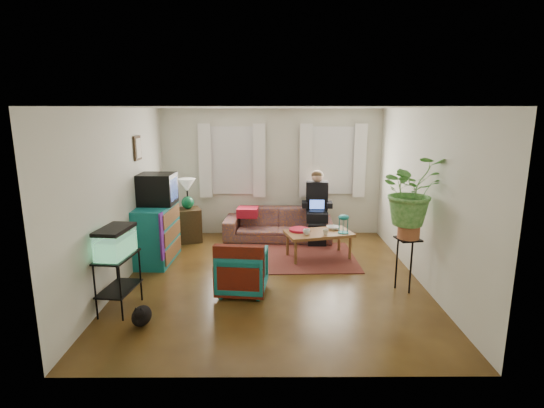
{
  "coord_description": "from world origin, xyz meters",
  "views": [
    {
      "loc": [
        -0.03,
        -6.2,
        2.57
      ],
      "look_at": [
        0.0,
        0.4,
        1.1
      ],
      "focal_mm": 28.0,
      "sensor_mm": 36.0,
      "label": 1
    }
  ],
  "objects_px": {
    "side_table": "(189,225)",
    "plant_stand": "(406,264)",
    "aquarium_stand": "(119,283)",
    "armchair": "(242,269)",
    "sofa": "(278,219)",
    "dresser": "(156,234)",
    "coffee_table": "(318,245)"
  },
  "relations": [
    {
      "from": "armchair",
      "to": "plant_stand",
      "type": "relative_size",
      "value": 0.89
    },
    {
      "from": "dresser",
      "to": "coffee_table",
      "type": "relative_size",
      "value": 0.96
    },
    {
      "from": "armchair",
      "to": "plant_stand",
      "type": "height_order",
      "value": "plant_stand"
    },
    {
      "from": "sofa",
      "to": "side_table",
      "type": "height_order",
      "value": "sofa"
    },
    {
      "from": "aquarium_stand",
      "to": "armchair",
      "type": "xyz_separation_m",
      "value": [
        1.57,
        0.55,
        -0.02
      ]
    },
    {
      "from": "sofa",
      "to": "armchair",
      "type": "bearing_deg",
      "value": -98.8
    },
    {
      "from": "dresser",
      "to": "aquarium_stand",
      "type": "distance_m",
      "value": 1.84
    },
    {
      "from": "sofa",
      "to": "plant_stand",
      "type": "xyz_separation_m",
      "value": [
        1.8,
        -2.47,
        -0.03
      ]
    },
    {
      "from": "aquarium_stand",
      "to": "armchair",
      "type": "distance_m",
      "value": 1.67
    },
    {
      "from": "aquarium_stand",
      "to": "plant_stand",
      "type": "distance_m",
      "value": 3.98
    },
    {
      "from": "armchair",
      "to": "plant_stand",
      "type": "bearing_deg",
      "value": -172.33
    },
    {
      "from": "coffee_table",
      "to": "plant_stand",
      "type": "bearing_deg",
      "value": -65.14
    },
    {
      "from": "sofa",
      "to": "side_table",
      "type": "bearing_deg",
      "value": -172.69
    },
    {
      "from": "sofa",
      "to": "dresser",
      "type": "xyz_separation_m",
      "value": [
        -2.12,
        -1.25,
        0.08
      ]
    },
    {
      "from": "side_table",
      "to": "armchair",
      "type": "height_order",
      "value": "armchair"
    },
    {
      "from": "sofa",
      "to": "aquarium_stand",
      "type": "bearing_deg",
      "value": -120.97
    },
    {
      "from": "armchair",
      "to": "dresser",
      "type": "bearing_deg",
      "value": -33.26
    },
    {
      "from": "sofa",
      "to": "aquarium_stand",
      "type": "height_order",
      "value": "sofa"
    },
    {
      "from": "dresser",
      "to": "armchair",
      "type": "height_order",
      "value": "dresser"
    },
    {
      "from": "dresser",
      "to": "aquarium_stand",
      "type": "bearing_deg",
      "value": -87.83
    },
    {
      "from": "side_table",
      "to": "plant_stand",
      "type": "distance_m",
      "value": 4.29
    },
    {
      "from": "plant_stand",
      "to": "dresser",
      "type": "bearing_deg",
      "value": 162.7
    },
    {
      "from": "side_table",
      "to": "armchair",
      "type": "relative_size",
      "value": 0.96
    },
    {
      "from": "sofa",
      "to": "side_table",
      "type": "distance_m",
      "value": 1.79
    },
    {
      "from": "aquarium_stand",
      "to": "armchair",
      "type": "height_order",
      "value": "aquarium_stand"
    },
    {
      "from": "armchair",
      "to": "coffee_table",
      "type": "bearing_deg",
      "value": -124.97
    },
    {
      "from": "aquarium_stand",
      "to": "coffee_table",
      "type": "height_order",
      "value": "aquarium_stand"
    },
    {
      "from": "armchair",
      "to": "side_table",
      "type": "bearing_deg",
      "value": -57.06
    },
    {
      "from": "plant_stand",
      "to": "side_table",
      "type": "bearing_deg",
      "value": 146.65
    },
    {
      "from": "aquarium_stand",
      "to": "armchair",
      "type": "relative_size",
      "value": 1.07
    },
    {
      "from": "sofa",
      "to": "aquarium_stand",
      "type": "distance_m",
      "value": 3.75
    },
    {
      "from": "coffee_table",
      "to": "dresser",
      "type": "bearing_deg",
      "value": 168.82
    }
  ]
}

